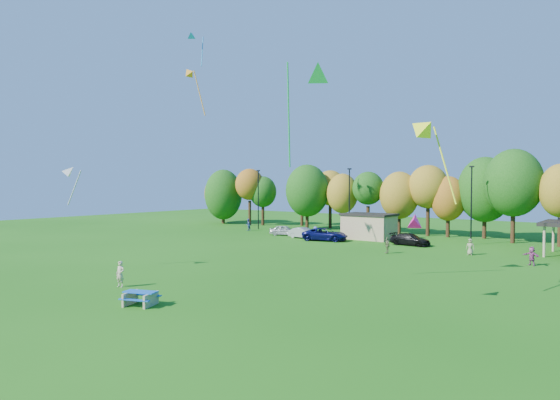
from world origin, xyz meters
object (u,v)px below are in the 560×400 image
Objects in this scene: car_a at (284,230)px; car_b at (304,233)px; picnic_table at (140,297)px; car_d at (410,239)px; car_c at (325,234)px; kite_flyer at (120,274)px.

car_b is (4.18, -1.38, 0.01)m from car_a.
car_a is (-16.64, 35.89, 0.19)m from picnic_table.
car_c is at bearing 105.65° from car_d.
car_c is at bearing -96.34° from car_b.
picnic_table is 5.85m from kite_flyer.
kite_flyer is 31.86m from car_c.
kite_flyer is 32.95m from car_b.
kite_flyer reaches higher than car_a.
car_c is (3.55, -0.50, 0.08)m from car_b.
car_a is at bearing 93.70° from picnic_table.
car_d is at bearing -108.91° from car_a.
kite_flyer is 0.43× the size of car_b.
car_b is at bearing 88.49° from kite_flyer.
kite_flyer is 0.32× the size of car_c.
car_d is at bearing 64.96° from kite_flyer.
car_b reaches higher than picnic_table.
car_d is at bearing -94.51° from car_c.
car_a reaches higher than picnic_table.
car_d is at bearing -81.83° from car_b.
car_b reaches higher than car_a.
picnic_table is 35.15m from car_c.
kite_flyer is 0.38× the size of car_d.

